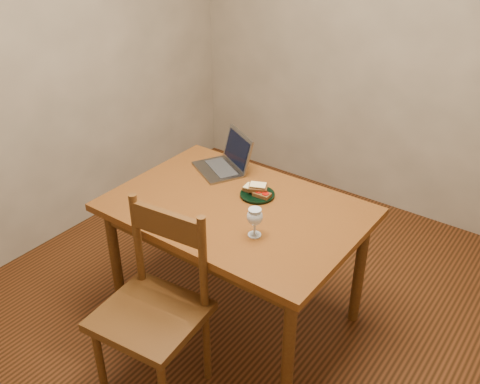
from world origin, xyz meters
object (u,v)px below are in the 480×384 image
Objects in this scene: chair at (153,302)px; milk_glass at (255,222)px; table at (236,220)px; laptop at (227,160)px; plate at (257,195)px.

milk_glass is (0.24, 0.47, 0.28)m from chair.
table is 2.57× the size of chair.
laptop is (-0.28, 0.93, 0.26)m from chair.
laptop is (-0.29, 0.31, 0.14)m from table.
milk_glass is 0.70m from laptop.
milk_glass reaches higher than plate.
table is 6.93× the size of plate.
plate is 0.37m from milk_glass.
plate is at bearing 122.58° from milk_glass.
plate is (0.04, 0.78, 0.21)m from chair.
table is 0.45m from laptop.
laptop is (-0.52, 0.46, -0.02)m from milk_glass.
plate is 0.49× the size of laptop.
table is 0.32m from milk_glass.
laptop reaches higher than milk_glass.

